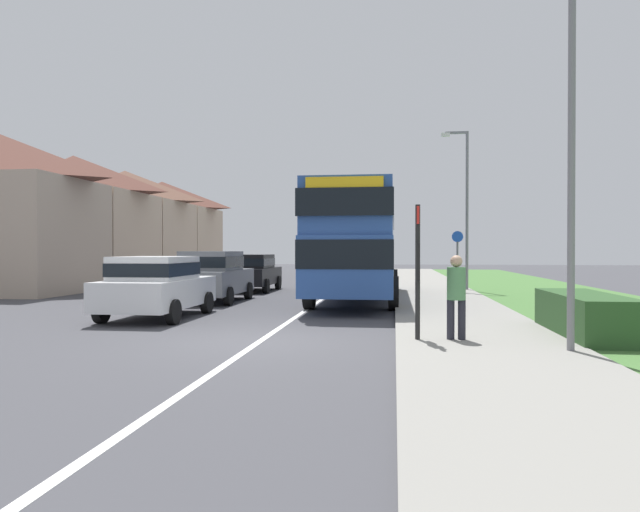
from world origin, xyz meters
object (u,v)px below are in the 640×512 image
Objects in this scene: parked_car_grey at (213,274)px; bus_stop_sign at (418,262)px; double_decker_bus at (357,239)px; cycle_route_sign at (457,259)px; street_lamp_mid at (464,199)px; parked_car_black at (252,271)px; street_lamp_near at (566,70)px; pedestrian_at_stop at (456,293)px; parked_car_white at (157,284)px.

parked_car_grey is 10.43m from bus_stop_sign.
double_decker_bus is 5.06m from cycle_route_sign.
double_decker_bus is at bearing -131.59° from street_lamp_mid.
parked_car_black is 1.57× the size of cycle_route_sign.
street_lamp_near is (4.04, -9.97, 2.56)m from double_decker_bus.
bus_stop_sign reaches higher than cycle_route_sign.
street_lamp_near is (0.29, -13.29, 3.27)m from cycle_route_sign.
pedestrian_at_stop is at bearing -75.12° from double_decker_bus.
parked_car_white is 10.55m from street_lamp_near.
street_lamp_near is (8.83, -14.09, 3.83)m from parked_car_black.
parked_car_white is at bearing 154.28° from street_lamp_near.
cycle_route_sign reaches higher than parked_car_grey.
street_lamp_mid reaches higher than pedestrian_at_stop.
street_lamp_mid is (4.17, 4.70, 1.76)m from double_decker_bus.
parked_car_grey is at bearing 128.96° from bus_stop_sign.
bus_stop_sign is at bearing -79.43° from double_decker_bus.
parked_car_white is at bearing -130.85° from street_lamp_mid.
street_lamp_mid is at bearing 82.65° from pedestrian_at_stop.
street_lamp_mid is at bearing 48.41° from double_decker_bus.
double_decker_bus is at bearing 104.88° from pedestrian_at_stop.
street_lamp_mid reaches higher than parked_car_black.
pedestrian_at_stop reaches higher than parked_car_white.
street_lamp_near reaches higher than street_lamp_mid.
street_lamp_near reaches higher than double_decker_bus.
pedestrian_at_stop is 0.64× the size of bus_stop_sign.
double_decker_bus reaches higher than parked_car_white.
parked_car_white is 7.38m from bus_stop_sign.
street_lamp_near reaches higher than parked_car_black.
double_decker_bus is 4.07× the size of bus_stop_sign.
double_decker_bus is 6.45m from parked_car_black.
bus_stop_sign is 1.03× the size of cycle_route_sign.
street_lamp_mid reaches higher than parked_car_grey.
street_lamp_mid is at bearing 79.84° from bus_stop_sign.
street_lamp_mid reaches higher than bus_stop_sign.
pedestrian_at_stop is 4.17m from street_lamp_near.
pedestrian_at_stop is (2.40, -9.04, -1.17)m from double_decker_bus.
cycle_route_sign is at bearing -5.36° from parked_car_black.
street_lamp_mid is (8.99, 10.40, 3.02)m from parked_car_white.
parked_car_grey is 1.54× the size of bus_stop_sign.
street_lamp_near is at bearing -88.73° from cycle_route_sign.
street_lamp_near is at bearing -25.72° from parked_car_white.
street_lamp_mid is at bearing 89.50° from street_lamp_near.
cycle_route_sign is (8.60, 4.33, 0.49)m from parked_car_grey.
parked_car_black is 15.00m from pedestrian_at_stop.
bus_stop_sign is (-0.70, -0.06, 0.56)m from pedestrian_at_stop.
parked_car_grey is (-0.03, 4.69, 0.06)m from parked_car_white.
parked_car_grey is 1.01× the size of parked_car_black.
parked_car_black is at bearing 89.26° from parked_car_grey.
parked_car_white is 1.56× the size of cycle_route_sign.
cycle_route_sign is (1.35, 12.37, 0.45)m from pedestrian_at_stop.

